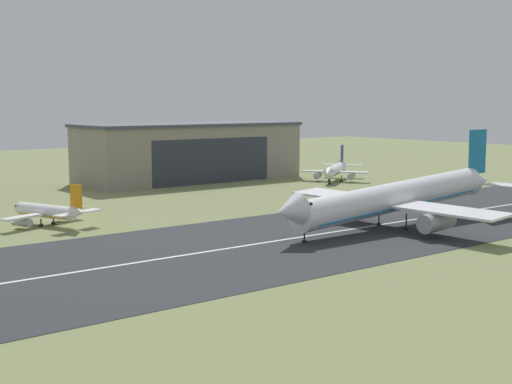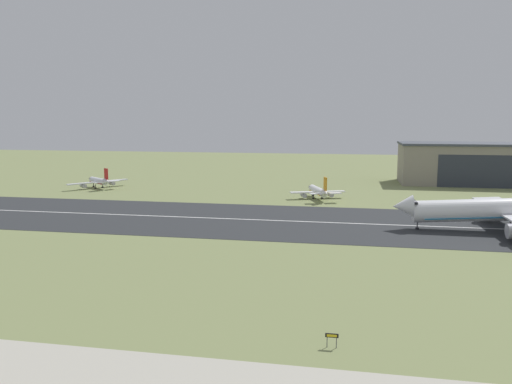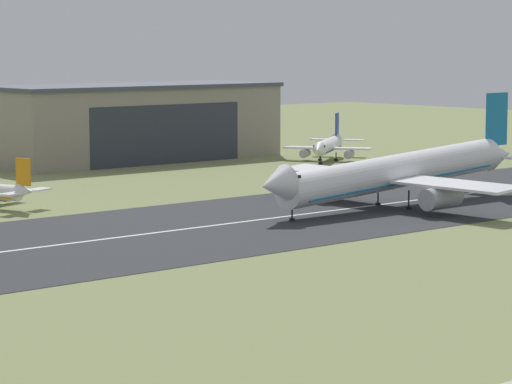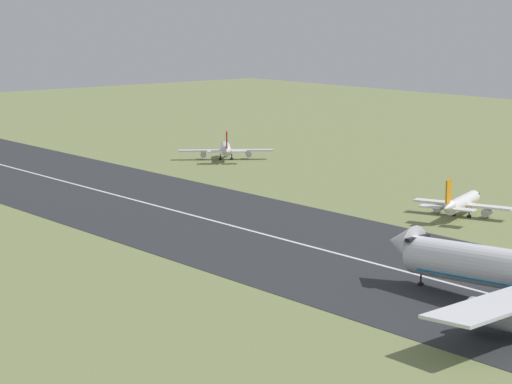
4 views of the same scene
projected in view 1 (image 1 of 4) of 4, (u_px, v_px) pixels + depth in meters
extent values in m
cube|color=#2B2D30|center=(68.00, 273.00, 95.20)|extent=(374.92, 45.07, 0.06)
cube|color=silver|center=(68.00, 273.00, 95.20)|extent=(337.43, 0.70, 0.01)
cube|color=gray|center=(190.00, 153.00, 208.95)|extent=(65.17, 23.48, 15.87)
cube|color=#424751|center=(190.00, 124.00, 207.90)|extent=(66.17, 24.48, 0.90)
cube|color=#2D333D|center=(213.00, 161.00, 199.95)|extent=(39.10, 0.12, 12.70)
cylinder|color=white|center=(394.00, 197.00, 129.65)|extent=(47.89, 6.58, 7.90)
cone|color=white|center=(288.00, 211.00, 113.07)|extent=(5.19, 5.42, 5.54)
cone|color=white|center=(479.00, 181.00, 146.62)|extent=(6.73, 4.94, 5.10)
cube|color=black|center=(300.00, 203.00, 114.60)|extent=(1.24, 4.52, 0.50)
cube|color=#146B9E|center=(394.00, 205.00, 129.83)|extent=(42.86, 6.18, 2.56)
cube|color=white|center=(340.00, 196.00, 138.82)|extent=(7.59, 20.20, 0.79)
cylinder|color=#A8A8B2|center=(341.00, 207.00, 136.94)|extent=(7.13, 3.47, 3.65)
cube|color=white|center=(450.00, 211.00, 119.51)|extent=(7.59, 20.20, 0.79)
cylinder|color=#A8A8B2|center=(437.00, 221.00, 120.07)|extent=(7.13, 3.47, 3.65)
cube|color=#146B9E|center=(477.00, 152.00, 145.24)|extent=(5.76, 0.44, 8.99)
cube|color=white|center=(450.00, 180.00, 151.39)|extent=(5.25, 8.23, 0.24)
cube|color=white|center=(507.00, 185.00, 141.18)|extent=(5.25, 8.23, 0.24)
cylinder|color=black|center=(304.00, 234.00, 115.86)|extent=(0.24, 0.24, 2.99)
cylinder|color=black|center=(304.00, 242.00, 116.02)|extent=(0.84, 0.84, 0.44)
cylinder|color=black|center=(379.00, 218.00, 132.31)|extent=(0.24, 0.24, 2.99)
cylinder|color=black|center=(379.00, 224.00, 132.46)|extent=(0.84, 0.84, 0.44)
cylinder|color=black|center=(406.00, 222.00, 127.46)|extent=(0.24, 0.24, 2.99)
cylinder|color=black|center=(406.00, 229.00, 127.62)|extent=(0.84, 0.84, 0.44)
cylinder|color=white|center=(335.00, 170.00, 205.97)|extent=(17.60, 13.54, 2.99)
cone|color=white|center=(328.00, 173.00, 195.50)|extent=(3.92, 3.99, 2.99)
cone|color=white|center=(342.00, 165.00, 216.80)|extent=(4.48, 4.26, 2.69)
cube|color=black|center=(329.00, 171.00, 196.83)|extent=(2.36, 2.71, 0.44)
cube|color=navy|center=(335.00, 173.00, 206.08)|extent=(15.92, 12.31, 0.20)
cube|color=white|center=(316.00, 171.00, 207.28)|extent=(7.19, 8.45, 0.40)
cylinder|color=#A8A8B2|center=(318.00, 175.00, 206.65)|extent=(4.25, 3.74, 1.85)
cube|color=white|center=(354.00, 172.00, 204.06)|extent=(7.19, 8.45, 0.40)
cylinder|color=#A8A8B2|center=(351.00, 176.00, 203.82)|extent=(4.25, 3.74, 1.85)
cube|color=navy|center=(342.00, 153.00, 215.86)|extent=(2.83, 2.09, 5.08)
cube|color=white|center=(330.00, 165.00, 217.78)|extent=(4.95, 5.38, 0.24)
cube|color=white|center=(355.00, 165.00, 215.59)|extent=(4.95, 5.38, 0.24)
cylinder|color=black|center=(329.00, 181.00, 198.22)|extent=(0.24, 0.24, 1.87)
cylinder|color=black|center=(329.00, 184.00, 198.31)|extent=(0.84, 0.84, 0.44)
cylinder|color=black|center=(329.00, 178.00, 206.90)|extent=(0.24, 0.24, 1.87)
cylinder|color=black|center=(329.00, 180.00, 206.99)|extent=(0.84, 0.84, 0.44)
cylinder|color=black|center=(341.00, 178.00, 205.87)|extent=(0.24, 0.24, 1.87)
cylinder|color=black|center=(341.00, 181.00, 205.96)|extent=(0.84, 0.84, 0.44)
cylinder|color=white|center=(46.00, 211.00, 132.28)|extent=(7.11, 13.69, 2.49)
cone|color=white|center=(17.00, 208.00, 136.39)|extent=(3.12, 2.97, 2.49)
cone|color=white|center=(78.00, 212.00, 127.91)|extent=(3.15, 3.59, 2.24)
cube|color=black|center=(21.00, 206.00, 135.69)|extent=(2.37, 1.77, 0.44)
cube|color=orange|center=(46.00, 215.00, 132.36)|extent=(6.51, 12.37, 0.20)
cube|color=white|center=(66.00, 210.00, 136.96)|extent=(8.39, 4.96, 0.40)
cylinder|color=#A8A8B2|center=(62.00, 215.00, 136.77)|extent=(2.58, 3.58, 1.55)
cube|color=white|center=(22.00, 217.00, 127.98)|extent=(8.39, 4.96, 0.40)
cylinder|color=#A8A8B2|center=(24.00, 222.00, 128.89)|extent=(2.58, 3.58, 1.55)
cube|color=orange|center=(76.00, 196.00, 127.77)|extent=(1.21, 2.64, 4.24)
cube|color=white|center=(91.00, 210.00, 130.61)|extent=(4.40, 3.56, 0.24)
cube|color=white|center=(65.00, 215.00, 125.27)|extent=(4.40, 3.56, 0.24)
cylinder|color=black|center=(26.00, 219.00, 135.44)|extent=(0.24, 0.24, 1.44)
cylinder|color=black|center=(26.00, 222.00, 135.50)|extent=(0.84, 0.84, 0.44)
cylinder|color=black|center=(53.00, 221.00, 133.67)|extent=(0.24, 0.24, 1.44)
cylinder|color=black|center=(53.00, 223.00, 133.73)|extent=(0.84, 0.84, 0.44)
cylinder|color=black|center=(41.00, 223.00, 131.14)|extent=(0.24, 0.24, 1.44)
cylinder|color=black|center=(41.00, 225.00, 131.20)|extent=(0.84, 0.84, 0.44)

